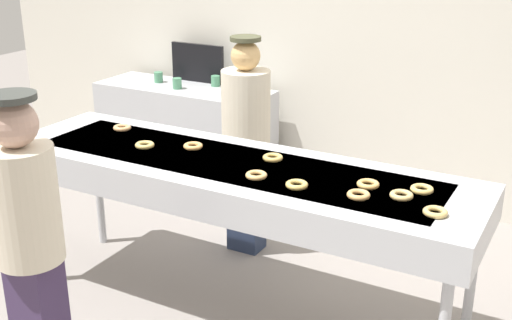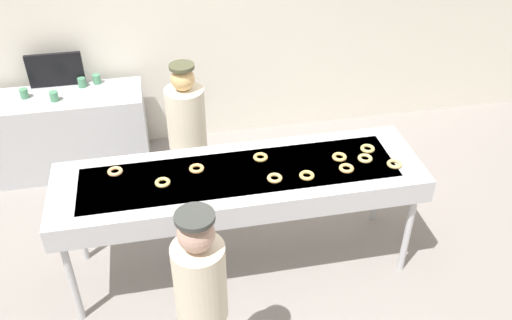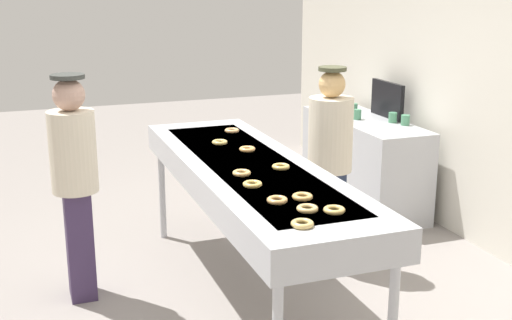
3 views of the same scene
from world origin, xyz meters
name	(u,v)px [view 2 (image 2 of 3)]	position (x,y,z in m)	size (l,w,h in m)	color
ground_plane	(242,262)	(0.00, 0.00, 0.00)	(16.00, 16.00, 0.00)	gray
back_wall	(203,12)	(0.00, 2.22, 1.48)	(8.00, 0.12, 2.96)	silver
fryer_conveyor	(240,182)	(0.00, 0.00, 0.91)	(2.91, 0.83, 1.00)	#B7BABF
glazed_donut_0	(339,157)	(0.82, 0.03, 1.02)	(0.12, 0.12, 0.03)	#E4AE5E
glazed_donut_1	(163,182)	(-0.60, -0.03, 1.02)	(0.12, 0.12, 0.03)	#DBBB65
glazed_donut_2	(368,149)	(1.09, 0.10, 1.02)	(0.12, 0.12, 0.03)	#E3BB65
glazed_donut_3	(115,171)	(-0.95, 0.18, 1.02)	(0.12, 0.12, 0.03)	#EAAE6F
glazed_donut_4	(261,157)	(0.20, 0.15, 1.02)	(0.12, 0.12, 0.03)	#DEB55C
glazed_donut_5	(275,178)	(0.25, -0.14, 1.02)	(0.12, 0.12, 0.03)	#E3B067
glazed_donut_6	(197,169)	(-0.33, 0.10, 1.02)	(0.12, 0.12, 0.03)	#EBAA5E
glazed_donut_7	(346,168)	(0.83, -0.13, 1.02)	(0.12, 0.12, 0.03)	#E2AA63
glazed_donut_8	(365,158)	(1.02, -0.03, 1.02)	(0.12, 0.12, 0.03)	#DDB76F
glazed_donut_9	(394,164)	(1.22, -0.15, 1.02)	(0.12, 0.12, 0.03)	#DEBB6B
glazed_donut_10	(307,175)	(0.50, -0.16, 1.02)	(0.12, 0.12, 0.03)	#DCB65C
worker_baker	(188,135)	(-0.34, 0.78, 0.90)	(0.34, 0.34, 1.59)	#24304A
customer_waiting	(202,302)	(-0.43, -1.13, 0.90)	(0.32, 0.32, 1.61)	#3A2A4B
prep_counter	(66,133)	(-1.56, 1.77, 0.44)	(1.68, 0.59, 0.88)	#B7BABF
paper_cup_0	(97,79)	(-1.17, 1.98, 0.93)	(0.08, 0.08, 0.10)	#4C8C66
paper_cup_1	(24,93)	(-1.87, 1.80, 0.93)	(0.08, 0.08, 0.10)	#4C8C66
paper_cup_2	(54,96)	(-1.57, 1.68, 0.93)	(0.08, 0.08, 0.10)	#4C8C66
paper_cup_3	(82,82)	(-1.32, 1.93, 0.93)	(0.08, 0.08, 0.10)	#4C8C66
menu_display	(55,70)	(-1.56, 2.01, 1.06)	(0.55, 0.04, 0.36)	black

